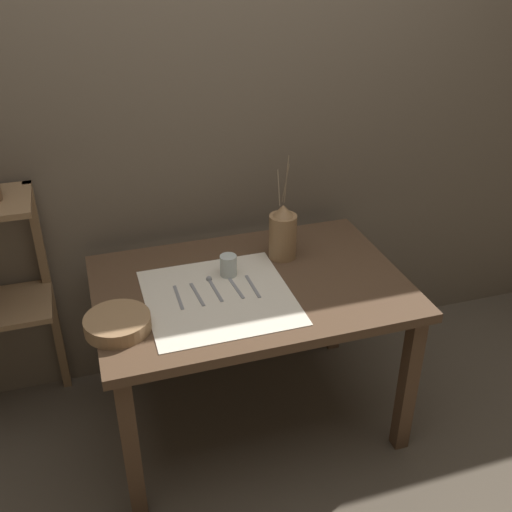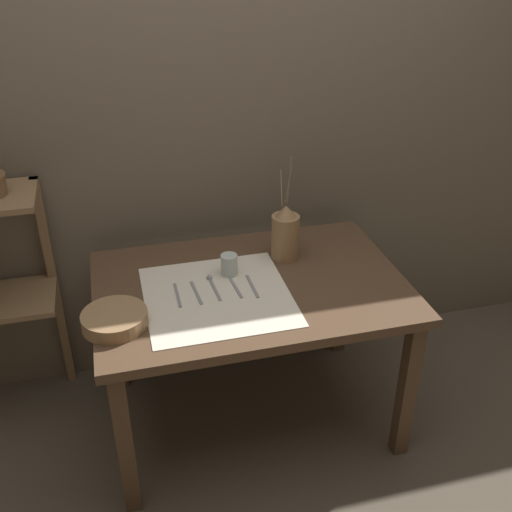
% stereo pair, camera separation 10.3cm
% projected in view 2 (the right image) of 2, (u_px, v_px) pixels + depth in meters
% --- Properties ---
extents(ground_plane, '(12.00, 12.00, 0.00)m').
position_uv_depth(ground_plane, '(251.00, 414.00, 2.74)').
color(ground_plane, brown).
extents(stone_wall_back, '(7.00, 0.06, 2.40)m').
position_uv_depth(stone_wall_back, '(220.00, 124.00, 2.59)').
color(stone_wall_back, brown).
rests_on(stone_wall_back, ground_plane).
extents(wooden_table, '(1.23, 0.84, 0.71)m').
position_uv_depth(wooden_table, '(250.00, 301.00, 2.43)').
color(wooden_table, '#4C3523').
rests_on(wooden_table, ground_plane).
extents(linen_cloth, '(0.55, 0.56, 0.00)m').
position_uv_depth(linen_cloth, '(217.00, 296.00, 2.30)').
color(linen_cloth, beige).
rests_on(linen_cloth, wooden_table).
extents(pitcher_with_flowers, '(0.12, 0.12, 0.46)m').
position_uv_depth(pitcher_with_flowers, '(285.00, 234.00, 2.51)').
color(pitcher_with_flowers, olive).
rests_on(pitcher_with_flowers, wooden_table).
extents(wooden_bowl, '(0.24, 0.24, 0.05)m').
position_uv_depth(wooden_bowl, '(115.00, 319.00, 2.13)').
color(wooden_bowl, '#8E6B47').
rests_on(wooden_bowl, wooden_table).
extents(glass_tumbler_near, '(0.07, 0.07, 0.09)m').
position_uv_depth(glass_tumbler_near, '(229.00, 265.00, 2.42)').
color(glass_tumbler_near, '#B7C1BC').
rests_on(glass_tumbler_near, wooden_table).
extents(knife_center, '(0.01, 0.17, 0.00)m').
position_uv_depth(knife_center, '(177.00, 295.00, 2.30)').
color(knife_center, gray).
rests_on(knife_center, wooden_table).
extents(fork_inner, '(0.02, 0.17, 0.00)m').
position_uv_depth(fork_inner, '(196.00, 293.00, 2.32)').
color(fork_inner, gray).
rests_on(fork_inner, wooden_table).
extents(spoon_inner, '(0.03, 0.18, 0.02)m').
position_uv_depth(spoon_inner, '(211.00, 282.00, 2.38)').
color(spoon_inner, gray).
rests_on(spoon_inner, wooden_table).
extents(spoon_outer, '(0.03, 0.18, 0.02)m').
position_uv_depth(spoon_outer, '(231.00, 280.00, 2.40)').
color(spoon_outer, gray).
rests_on(spoon_outer, wooden_table).
extents(fork_outer, '(0.02, 0.17, 0.00)m').
position_uv_depth(fork_outer, '(253.00, 286.00, 2.36)').
color(fork_outer, gray).
rests_on(fork_outer, wooden_table).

